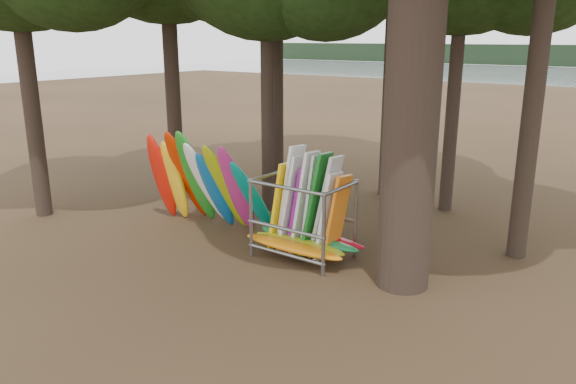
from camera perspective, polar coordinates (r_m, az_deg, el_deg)
The scene contains 3 objects.
ground at distance 14.68m, azimuth -5.01°, elevation -6.25°, with size 120.00×120.00×0.00m, color #47331E.
kayak_row at distance 16.36m, azimuth -8.46°, elevation 0.83°, with size 4.05×2.02×3.08m.
storage_rack at distance 14.13m, azimuth 1.64°, elevation -2.92°, with size 3.02×1.50×2.80m.
Camera 1 is at (9.02, -10.23, 5.41)m, focal length 35.00 mm.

